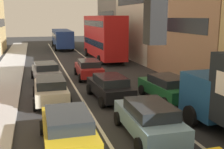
% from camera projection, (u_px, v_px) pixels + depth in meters
% --- Properties ---
extents(sidewalk_left, '(2.60, 64.00, 0.14)m').
position_uv_depth(sidewalk_left, '(6.00, 78.00, 22.71)').
color(sidewalk_left, '#ADADAD').
rests_on(sidewalk_left, ground).
extents(lane_stripe_left, '(0.16, 60.00, 0.01)m').
position_uv_depth(lane_stripe_left, '(68.00, 76.00, 24.05)').
color(lane_stripe_left, silver).
rests_on(lane_stripe_left, ground).
extents(lane_stripe_right, '(0.16, 60.00, 0.01)m').
position_uv_depth(lane_stripe_right, '(106.00, 74.00, 24.94)').
color(lane_stripe_right, silver).
rests_on(lane_stripe_right, ground).
extents(building_row_right, '(7.20, 43.90, 12.72)m').
position_uv_depth(building_row_right, '(181.00, 12.00, 27.96)').
color(building_row_right, gray).
rests_on(building_row_right, ground).
extents(traffic_light_pole, '(3.58, 0.38, 5.50)m').
position_uv_depth(traffic_light_pole, '(31.00, 97.00, 4.06)').
color(traffic_light_pole, '#2D2D33').
rests_on(traffic_light_pole, ground).
extents(sedan_centre_lane_second, '(2.12, 4.33, 1.49)m').
position_uv_depth(sedan_centre_lane_second, '(149.00, 118.00, 11.72)').
color(sedan_centre_lane_second, '#759EB7').
rests_on(sedan_centre_lane_second, ground).
extents(wagon_left_lane_second, '(2.08, 4.31, 1.49)m').
position_uv_depth(wagon_left_lane_second, '(68.00, 129.00, 10.65)').
color(wagon_left_lane_second, '#B29319').
rests_on(wagon_left_lane_second, ground).
extents(hatchback_centre_lane_third, '(2.25, 4.39, 1.49)m').
position_uv_depth(hatchback_centre_lane_third, '(110.00, 87.00, 17.03)').
color(hatchback_centre_lane_third, black).
rests_on(hatchback_centre_lane_third, ground).
extents(sedan_left_lane_third, '(2.07, 4.30, 1.49)m').
position_uv_depth(sedan_left_lane_third, '(51.00, 89.00, 16.49)').
color(sedan_left_lane_third, beige).
rests_on(sedan_left_lane_third, ground).
extents(coupe_centre_lane_fourth, '(2.17, 4.35, 1.49)m').
position_uv_depth(coupe_centre_lane_fourth, '(89.00, 68.00, 23.07)').
color(coupe_centre_lane_fourth, '#A51E1E').
rests_on(coupe_centre_lane_fourth, ground).
extents(sedan_left_lane_fourth, '(2.30, 4.41, 1.49)m').
position_uv_depth(sedan_left_lane_fourth, '(46.00, 71.00, 21.75)').
color(sedan_left_lane_fourth, gray).
rests_on(sedan_left_lane_fourth, ground).
extents(sedan_right_lane_behind_truck, '(2.29, 4.41, 1.49)m').
position_uv_depth(sedan_right_lane_behind_truck, '(167.00, 87.00, 16.91)').
color(sedan_right_lane_behind_truck, '#19592D').
rests_on(sedan_right_lane_behind_truck, ground).
extents(bus_mid_queue_primary, '(2.87, 10.52, 5.06)m').
position_uv_depth(bus_mid_queue_primary, '(103.00, 36.00, 32.32)').
color(bus_mid_queue_primary, '#B21919').
rests_on(bus_mid_queue_primary, ground).
extents(bus_far_queue_secondary, '(2.89, 10.53, 2.90)m').
position_uv_depth(bus_far_queue_secondary, '(62.00, 37.00, 44.20)').
color(bus_far_queue_secondary, navy).
rests_on(bus_far_queue_secondary, ground).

